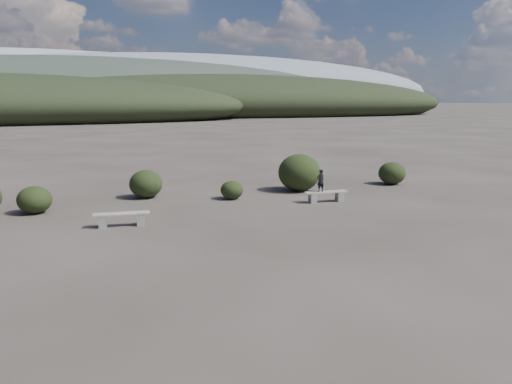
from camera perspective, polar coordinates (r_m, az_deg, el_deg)
name	(u,v)px	position (r m, az deg, el deg)	size (l,w,h in m)	color
ground	(299,262)	(12.14, 4.99, -7.99)	(1200.00, 1200.00, 0.00)	#312B26
bench_left	(122,218)	(15.90, -15.10, -2.91)	(1.73, 0.54, 0.42)	slate
bench_right	(326,196)	(19.18, 8.02, -0.41)	(1.69, 0.46, 0.42)	slate
seated_person	(321,181)	(18.98, 7.39, 1.30)	(0.31, 0.20, 0.85)	black
shrub_a	(34,200)	(18.71, -23.99, -0.82)	(1.15, 1.15, 0.94)	black
shrub_b	(146,184)	(20.29, -12.47, 0.91)	(1.30, 1.30, 1.12)	black
shrub_c	(232,190)	(19.61, -2.77, 0.24)	(0.90, 0.90, 0.72)	black
shrub_d	(299,172)	(21.40, 4.97, 2.24)	(1.81, 1.81, 1.58)	black
shrub_e	(392,173)	(23.88, 15.28, 2.09)	(1.24, 1.24, 1.03)	black
mountain_ridges	(61,89)	(349.51, -21.42, 10.88)	(500.00, 400.00, 56.00)	black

